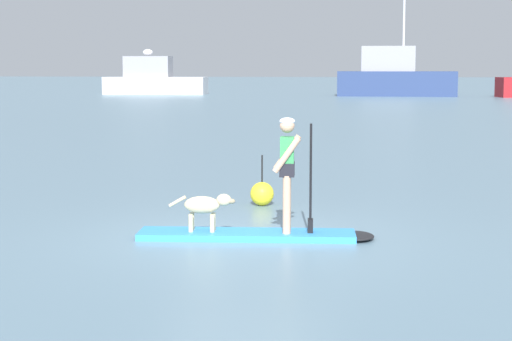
# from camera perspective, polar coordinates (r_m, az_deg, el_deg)

# --- Properties ---
(ground_plane) EXTENTS (400.00, 400.00, 0.00)m
(ground_plane) POSITION_cam_1_polar(r_m,az_deg,el_deg) (13.08, -0.61, -4.43)
(ground_plane) COLOR slate
(paddleboard) EXTENTS (3.56, 0.97, 0.10)m
(paddleboard) POSITION_cam_1_polar(r_m,az_deg,el_deg) (13.06, 0.39, -4.23)
(paddleboard) COLOR #338CD8
(paddleboard) RESTS_ON ground_plane
(person_paddler) EXTENTS (0.62, 0.50, 1.70)m
(person_paddler) POSITION_cam_1_polar(r_m,az_deg,el_deg) (12.89, 2.11, 0.30)
(person_paddler) COLOR tan
(person_paddler) RESTS_ON paddleboard
(dog) EXTENTS (1.00, 0.26, 0.56)m
(dog) POSITION_cam_1_polar(r_m,az_deg,el_deg) (13.06, -3.33, -2.34)
(dog) COLOR #CCB78C
(dog) RESTS_ON paddleboard
(moored_boat_center) EXTENTS (9.40, 3.00, 4.12)m
(moored_boat_center) POSITION_cam_1_polar(r_m,az_deg,el_deg) (81.36, -6.70, 5.89)
(moored_boat_center) COLOR silver
(moored_boat_center) RESTS_ON ground_plane
(moored_boat_far_starboard) EXTENTS (10.14, 3.16, 11.25)m
(moored_boat_far_starboard) POSITION_cam_1_polar(r_m,az_deg,el_deg) (76.51, 9.04, 6.04)
(moored_boat_far_starboard) COLOR navy
(moored_boat_far_starboard) RESTS_ON ground_plane
(marker_buoy) EXTENTS (0.44, 0.44, 0.94)m
(marker_buoy) POSITION_cam_1_polar(r_m,az_deg,el_deg) (16.08, 0.40, -1.52)
(marker_buoy) COLOR yellow
(marker_buoy) RESTS_ON ground_plane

